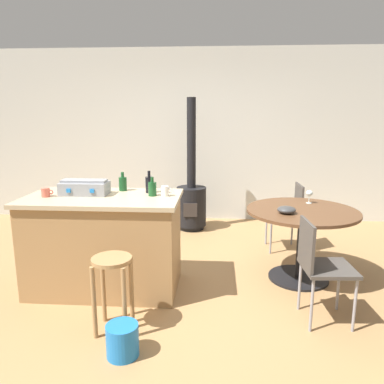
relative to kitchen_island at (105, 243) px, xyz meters
The scene contains 17 objects.
ground_plane 0.88m from the kitchen_island, ahead, with size 8.80×8.80×0.00m, color #A37A4C.
back_wall 2.84m from the kitchen_island, 73.95° to the left, with size 8.00×0.10×2.70m, color beige.
kitchen_island is the anchor object (origin of this frame).
wooden_stool 0.78m from the kitchen_island, 68.74° to the right, with size 0.32×0.32×0.62m.
dining_table 1.99m from the kitchen_island, ahead, with size 1.12×1.12×0.75m.
folding_chair_near 2.33m from the kitchen_island, 31.04° to the left, with size 0.42×0.41×0.85m.
folding_chair_far 2.00m from the kitchen_island, 13.63° to the right, with size 0.43×0.42×0.87m.
wood_stove 2.10m from the kitchen_island, 70.07° to the left, with size 0.44×0.45×1.93m.
toolbox 0.57m from the kitchen_island, 162.13° to the left, with size 0.45×0.24×0.15m.
bottle_0 0.72m from the kitchen_island, ahead, with size 0.08×0.08×0.18m.
bottle_1 0.62m from the kitchen_island, 63.39° to the left, with size 0.08×0.08×0.19m.
bottle_2 0.72m from the kitchen_island, 24.25° to the left, with size 0.07×0.07×0.22m.
cup_0 0.79m from the kitchen_island, ahead, with size 0.11×0.07×0.10m.
cup_1 0.73m from the kitchen_island, behind, with size 0.12×0.08×0.09m.
wine_glass 2.21m from the kitchen_island, 16.32° to the left, with size 0.07×0.07×0.14m.
serving_bowl 1.81m from the kitchen_island, ahead, with size 0.18×0.18×0.07m, color #383838.
plastic_bucket 1.18m from the kitchen_island, 67.63° to the right, with size 0.23×0.23×0.24m, color blue.
Camera 1 is at (0.34, -3.37, 1.71)m, focal length 34.57 mm.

